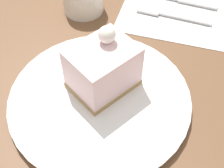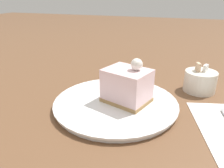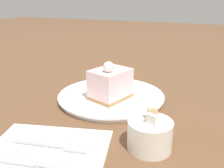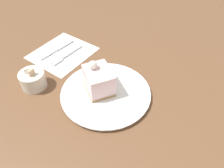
% 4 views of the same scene
% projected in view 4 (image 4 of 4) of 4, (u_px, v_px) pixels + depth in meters
% --- Properties ---
extents(ground_plane, '(4.00, 4.00, 0.00)m').
position_uv_depth(ground_plane, '(119.00, 95.00, 0.70)').
color(ground_plane, brown).
extents(plate, '(0.29, 0.29, 0.01)m').
position_uv_depth(plate, '(106.00, 93.00, 0.70)').
color(plate, white).
rests_on(plate, ground_plane).
extents(cake_slice, '(0.12, 0.11, 0.10)m').
position_uv_depth(cake_slice, '(98.00, 80.00, 0.67)').
color(cake_slice, '#AD8451').
rests_on(cake_slice, plate).
extents(napkin, '(0.25, 0.26, 0.00)m').
position_uv_depth(napkin, '(63.00, 53.00, 0.86)').
color(napkin, white).
rests_on(napkin, ground_plane).
extents(fork, '(0.04, 0.15, 0.00)m').
position_uv_depth(fork, '(65.00, 56.00, 0.84)').
color(fork, '#B2B2B7').
rests_on(fork, napkin).
extents(knife, '(0.04, 0.16, 0.00)m').
position_uv_depth(knife, '(60.00, 48.00, 0.88)').
color(knife, '#B2B2B7').
rests_on(knife, napkin).
extents(sugar_bowl, '(0.08, 0.08, 0.08)m').
position_uv_depth(sugar_bowl, '(33.00, 80.00, 0.71)').
color(sugar_bowl, silver).
rests_on(sugar_bowl, ground_plane).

